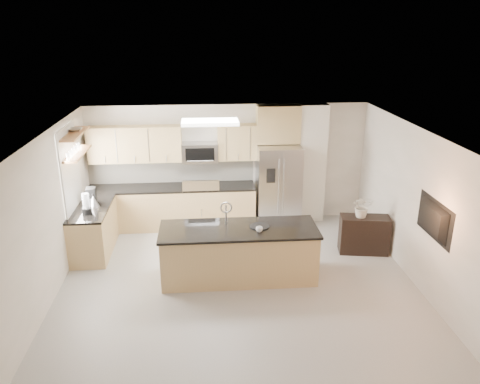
{
  "coord_description": "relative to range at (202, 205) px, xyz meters",
  "views": [
    {
      "loc": [
        -0.55,
        -6.56,
        4.19
      ],
      "look_at": [
        0.1,
        1.3,
        1.35
      ],
      "focal_mm": 35.0,
      "sensor_mm": 36.0,
      "label": 1
    }
  ],
  "objects": [
    {
      "name": "wall_back",
      "position": [
        0.6,
        0.33,
        0.83
      ],
      "size": [
        6.0,
        0.02,
        2.6
      ],
      "primitive_type": "cube",
      "color": "silver",
      "rests_on": "floor"
    },
    {
      "name": "ceiling",
      "position": [
        0.6,
        -2.92,
        2.13
      ],
      "size": [
        6.0,
        6.5,
        0.02
      ],
      "primitive_type": "cube",
      "color": "white",
      "rests_on": "wall_back"
    },
    {
      "name": "shelf_upper",
      "position": [
        -2.25,
        -0.97,
        1.85
      ],
      "size": [
        0.3,
        1.2,
        0.04
      ],
      "primitive_type": "cube",
      "color": "olive",
      "rests_on": "wall_left"
    },
    {
      "name": "shelf_lower",
      "position": [
        -2.25,
        -0.97,
        1.48
      ],
      "size": [
        0.3,
        1.2,
        0.04
      ],
      "primitive_type": "cube",
      "color": "olive",
      "rests_on": "wall_left"
    },
    {
      "name": "upper_cabinets",
      "position": [
        -0.7,
        0.16,
        1.35
      ],
      "size": [
        3.5,
        0.33,
        0.75
      ],
      "color": "tan",
      "rests_on": "wall_back"
    },
    {
      "name": "credenza",
      "position": [
        3.11,
        -1.52,
        -0.11
      ],
      "size": [
        0.97,
        0.52,
        0.74
      ],
      "primitive_type": "cube",
      "rotation": [
        0.0,
        0.0,
        -0.15
      ],
      "color": "black",
      "rests_on": "floor"
    },
    {
      "name": "island",
      "position": [
        0.63,
        -2.28,
        -0.01
      ],
      "size": [
        2.69,
        0.98,
        1.35
      ],
      "rotation": [
        0.0,
        0.0,
        -0.0
      ],
      "color": "tan",
      "rests_on": "floor"
    },
    {
      "name": "cup",
      "position": [
        0.96,
        -2.45,
        0.5
      ],
      "size": [
        0.13,
        0.13,
        0.09
      ],
      "primitive_type": "imported",
      "rotation": [
        0.0,
        0.0,
        -0.17
      ],
      "color": "white",
      "rests_on": "island"
    },
    {
      "name": "back_counter",
      "position": [
        -0.63,
        0.01,
        -0.0
      ],
      "size": [
        3.55,
        0.66,
        1.44
      ],
      "color": "tan",
      "rests_on": "floor"
    },
    {
      "name": "wall_right",
      "position": [
        3.6,
        -2.92,
        0.83
      ],
      "size": [
        0.02,
        6.5,
        2.6
      ],
      "primitive_type": "cube",
      "color": "silver",
      "rests_on": "floor"
    },
    {
      "name": "television",
      "position": [
        3.51,
        -3.12,
        0.88
      ],
      "size": [
        0.14,
        1.08,
        0.62
      ],
      "primitive_type": "imported",
      "rotation": [
        0.0,
        0.0,
        1.57
      ],
      "color": "black",
      "rests_on": "wall_right"
    },
    {
      "name": "ceiling_fixture",
      "position": [
        0.2,
        -1.32,
        2.09
      ],
      "size": [
        1.0,
        0.5,
        0.06
      ],
      "primitive_type": "cube",
      "color": "white",
      "rests_on": "ceiling"
    },
    {
      "name": "platter",
      "position": [
        0.99,
        -2.24,
        0.46
      ],
      "size": [
        0.4,
        0.4,
        0.02
      ],
      "primitive_type": "cylinder",
      "rotation": [
        0.0,
        0.0,
        -0.23
      ],
      "color": "black",
      "rests_on": "island"
    },
    {
      "name": "wall_left",
      "position": [
        -2.4,
        -2.92,
        0.83
      ],
      "size": [
        0.02,
        6.5,
        2.6
      ],
      "primitive_type": "cube",
      "color": "silver",
      "rests_on": "floor"
    },
    {
      "name": "flower_vase",
      "position": [
        3.03,
        -1.52,
        0.58
      ],
      "size": [
        0.64,
        0.57,
        0.64
      ],
      "primitive_type": "imported",
      "rotation": [
        0.0,
        0.0,
        -0.12
      ],
      "color": "beige",
      "rests_on": "credenza"
    },
    {
      "name": "left_counter",
      "position": [
        -2.07,
        -1.07,
        -0.01
      ],
      "size": [
        0.66,
        1.5,
        0.92
      ],
      "color": "tan",
      "rests_on": "floor"
    },
    {
      "name": "partition_column",
      "position": [
        2.42,
        0.18,
        0.83
      ],
      "size": [
        0.6,
        0.3,
        2.6
      ],
      "primitive_type": "cube",
      "color": "white",
      "rests_on": "floor"
    },
    {
      "name": "wall_front",
      "position": [
        0.6,
        -6.17,
        0.83
      ],
      "size": [
        6.0,
        0.02,
        2.6
      ],
      "primitive_type": "cube",
      "color": "silver",
      "rests_on": "floor"
    },
    {
      "name": "window",
      "position": [
        -2.38,
        -1.07,
        1.18
      ],
      "size": [
        0.04,
        1.15,
        1.65
      ],
      "color": "white",
      "rests_on": "wall_left"
    },
    {
      "name": "kettle",
      "position": [
        -2.02,
        -1.04,
        0.56
      ],
      "size": [
        0.21,
        0.21,
        0.26
      ],
      "color": "#A8A8AA",
      "rests_on": "left_counter"
    },
    {
      "name": "microwave",
      "position": [
        0.0,
        0.12,
        1.16
      ],
      "size": [
        0.76,
        0.4,
        0.4
      ],
      "color": "#A8A8AA",
      "rests_on": "upper_cabinets"
    },
    {
      "name": "blender",
      "position": [
        -2.07,
        -1.39,
        0.62
      ],
      "size": [
        0.17,
        0.17,
        0.39
      ],
      "color": "black",
      "rests_on": "left_counter"
    },
    {
      "name": "coffee_maker",
      "position": [
        -2.09,
        -0.89,
        0.6
      ],
      "size": [
        0.2,
        0.23,
        0.32
      ],
      "color": "black",
      "rests_on": "left_counter"
    },
    {
      "name": "floor",
      "position": [
        0.6,
        -2.92,
        -0.47
      ],
      "size": [
        6.5,
        6.5,
        0.0
      ],
      "primitive_type": "plane",
      "color": "#A4A29C",
      "rests_on": "ground"
    },
    {
      "name": "bowl",
      "position": [
        -2.25,
        -0.87,
        1.91
      ],
      "size": [
        0.38,
        0.38,
        0.08
      ],
      "primitive_type": "imported",
      "rotation": [
        0.0,
        0.0,
        0.13
      ],
      "color": "#A8A8AA",
      "rests_on": "shelf_upper"
    },
    {
      "name": "range",
      "position": [
        0.0,
        0.0,
        0.0
      ],
      "size": [
        0.76,
        0.64,
        1.14
      ],
      "color": "black",
      "rests_on": "floor"
    },
    {
      "name": "refrigerator",
      "position": [
        1.66,
        -0.05,
        0.42
      ],
      "size": [
        0.92,
        0.78,
        1.78
      ],
      "color": "#A8A8AA",
      "rests_on": "floor"
    }
  ]
}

